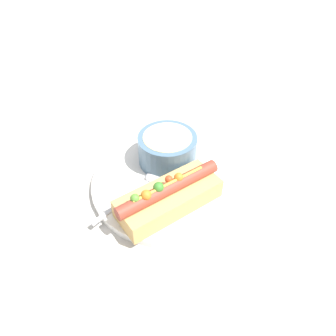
# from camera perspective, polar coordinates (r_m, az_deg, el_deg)

# --- Properties ---
(ground_plane) EXTENTS (4.00, 4.00, 0.00)m
(ground_plane) POSITION_cam_1_polar(r_m,az_deg,el_deg) (0.61, 0.00, -2.96)
(ground_plane) COLOR #BCB7AD
(dinner_plate) EXTENTS (0.28, 0.28, 0.01)m
(dinner_plate) POSITION_cam_1_polar(r_m,az_deg,el_deg) (0.61, 0.00, -2.50)
(dinner_plate) COLOR white
(dinner_plate) RESTS_ON ground_plane
(hot_dog) EXTENTS (0.19, 0.16, 0.06)m
(hot_dog) POSITION_cam_1_polar(r_m,az_deg,el_deg) (0.54, -0.39, -4.95)
(hot_dog) COLOR tan
(hot_dog) RESTS_ON dinner_plate
(soup_bowl) EXTENTS (0.11, 0.11, 0.06)m
(soup_bowl) POSITION_cam_1_polar(r_m,az_deg,el_deg) (0.62, 0.08, 3.55)
(soup_bowl) COLOR slate
(soup_bowl) RESTS_ON dinner_plate
(spoon) EXTENTS (0.13, 0.14, 0.01)m
(spoon) POSITION_cam_1_polar(r_m,az_deg,el_deg) (0.60, -3.78, -2.42)
(spoon) COLOR #B7B7BC
(spoon) RESTS_ON dinner_plate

